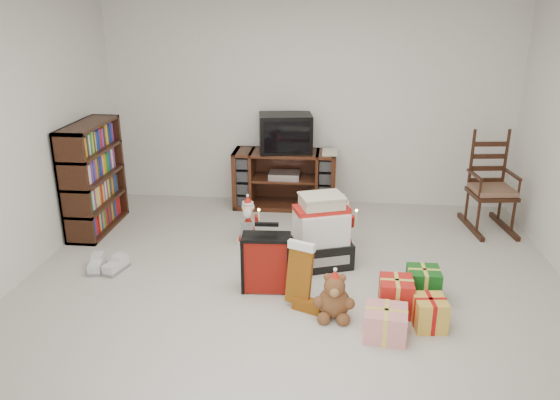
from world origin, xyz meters
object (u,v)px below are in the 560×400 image
object	(u,v)px
tv_stand	(285,179)
rocking_chair	(490,194)
gift_pile	(321,236)
crt_television	(285,133)
mrs_claus_figurine	(248,225)
red_suitcase	(266,263)
teddy_bear	(334,299)
gift_cluster	(411,304)
santa_figurine	(342,227)
bookshelf	(94,179)
sneaker_pair	(106,266)

from	to	relation	value
tv_stand	rocking_chair	bearing A→B (deg)	-10.16
gift_pile	crt_television	xyz separation A→B (m)	(-0.49, 1.59, 0.63)
tv_stand	mrs_claus_figurine	world-z (taller)	tv_stand
red_suitcase	teddy_bear	size ratio (longest dim) A/B	1.58
gift_pile	gift_cluster	bearing A→B (deg)	-69.65
rocking_chair	mrs_claus_figurine	bearing A→B (deg)	-172.41
santa_figurine	bookshelf	bearing A→B (deg)	175.65
rocking_chair	mrs_claus_figurine	world-z (taller)	rocking_chair
bookshelf	crt_television	world-z (taller)	bookshelf
bookshelf	sneaker_pair	xyz separation A→B (m)	(0.51, -1.01, -0.53)
santa_figurine	teddy_bear	bearing A→B (deg)	-92.79
tv_stand	sneaker_pair	size ratio (longest dim) A/B	3.37
teddy_bear	mrs_claus_figurine	bearing A→B (deg)	123.83
gift_cluster	tv_stand	bearing A→B (deg)	117.01
rocking_chair	mrs_claus_figurine	distance (m)	2.75
bookshelf	red_suitcase	xyz separation A→B (m)	(2.08, -1.21, -0.32)
tv_stand	gift_pile	size ratio (longest dim) A/B	1.77
crt_television	mrs_claus_figurine	bearing A→B (deg)	-113.31
santa_figurine	sneaker_pair	size ratio (longest dim) A/B	1.53
red_suitcase	bookshelf	bearing A→B (deg)	146.74
gift_pile	teddy_bear	bearing A→B (deg)	-101.18
rocking_chair	gift_pile	xyz separation A→B (m)	(-1.87, -1.16, -0.08)
crt_television	sneaker_pair	bearing A→B (deg)	-138.06
bookshelf	rocking_chair	size ratio (longest dim) A/B	1.05
santa_figurine	gift_cluster	xyz separation A→B (m)	(0.55, -1.37, -0.08)
bookshelf	santa_figurine	size ratio (longest dim) A/B	2.13
red_suitcase	mrs_claus_figurine	world-z (taller)	red_suitcase
bookshelf	mrs_claus_figurine	bearing A→B (deg)	-7.61
rocking_chair	santa_figurine	bearing A→B (deg)	-164.84
santa_figurine	gift_pile	bearing A→B (deg)	-114.56
rocking_chair	tv_stand	bearing A→B (deg)	162.30
gift_pile	teddy_bear	distance (m)	0.96
santa_figurine	mrs_claus_figurine	bearing A→B (deg)	-178.49
rocking_chair	red_suitcase	distance (m)	2.89
bookshelf	gift_cluster	distance (m)	3.69
bookshelf	sneaker_pair	size ratio (longest dim) A/B	3.26
bookshelf	teddy_bear	size ratio (longest dim) A/B	3.12
gift_pile	mrs_claus_figurine	size ratio (longest dim) A/B	1.32
crt_television	bookshelf	bearing A→B (deg)	-165.32
rocking_chair	santa_figurine	xyz separation A→B (m)	(-1.65, -0.70, -0.17)
bookshelf	teddy_bear	distance (m)	3.16
gift_pile	red_suitcase	size ratio (longest dim) A/B	1.16
tv_stand	teddy_bear	size ratio (longest dim) A/B	3.23
sneaker_pair	gift_cluster	bearing A→B (deg)	-11.60
teddy_bear	santa_figurine	world-z (taller)	santa_figurine
tv_stand	santa_figurine	size ratio (longest dim) A/B	2.20
gift_pile	sneaker_pair	size ratio (longest dim) A/B	1.90
red_suitcase	teddy_bear	world-z (taller)	red_suitcase
gift_pile	santa_figurine	bearing A→B (deg)	45.63
tv_stand	santa_figurine	distance (m)	1.33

